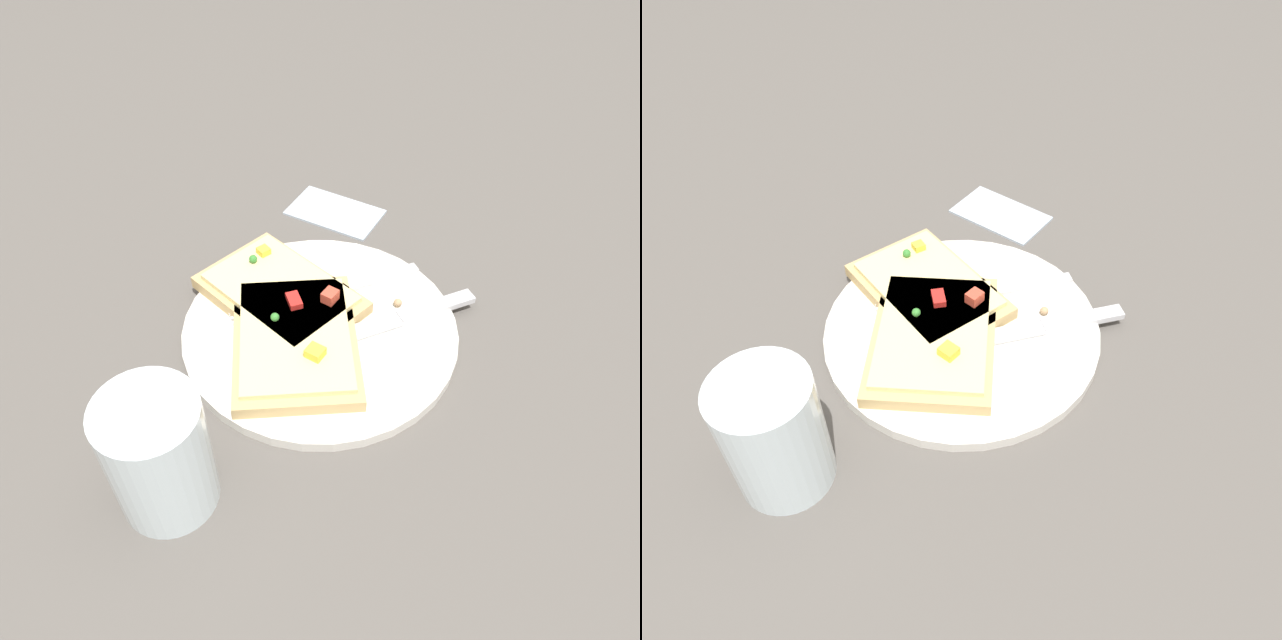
{
  "view_description": "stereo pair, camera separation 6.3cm",
  "coord_description": "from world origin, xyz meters",
  "views": [
    {
      "loc": [
        -0.21,
        0.38,
        0.48
      ],
      "look_at": [
        0.0,
        0.0,
        0.02
      ],
      "focal_mm": 35.0,
      "sensor_mm": 36.0,
      "label": 1
    },
    {
      "loc": [
        -0.26,
        0.35,
        0.48
      ],
      "look_at": [
        0.0,
        0.0,
        0.02
      ],
      "focal_mm": 35.0,
      "sensor_mm": 36.0,
      "label": 2
    }
  ],
  "objects": [
    {
      "name": "drinking_glass",
      "position": [
        0.02,
        0.22,
        0.06
      ],
      "size": [
        0.08,
        0.08,
        0.12
      ],
      "color": "silver",
      "rests_on": "ground"
    },
    {
      "name": "pizza_slice_corner",
      "position": [
        0.06,
        -0.01,
        0.02
      ],
      "size": [
        0.19,
        0.15,
        0.03
      ],
      "rotation": [
        0.0,
        0.0,
        6.01
      ],
      "color": "tan",
      "rests_on": "plate"
    },
    {
      "name": "crumb_scatter",
      "position": [
        -0.0,
        -0.02,
        0.02
      ],
      "size": [
        0.11,
        0.07,
        0.01
      ],
      "color": "tan",
      "rests_on": "plate"
    },
    {
      "name": "napkin",
      "position": [
        0.08,
        -0.19,
        0.0
      ],
      "size": [
        0.11,
        0.07,
        0.01
      ],
      "color": "silver",
      "rests_on": "ground"
    },
    {
      "name": "knife",
      "position": [
        -0.06,
        -0.04,
        0.01
      ],
      "size": [
        0.15,
        0.19,
        0.01
      ],
      "rotation": [
        0.0,
        0.0,
        7.19
      ],
      "color": "silver",
      "rests_on": "plate"
    },
    {
      "name": "plate",
      "position": [
        0.0,
        0.0,
        0.01
      ],
      "size": [
        0.28,
        0.28,
        0.01
      ],
      "color": "silver",
      "rests_on": "ground"
    },
    {
      "name": "pizza_slice_main",
      "position": [
        0.01,
        0.03,
        0.02
      ],
      "size": [
        0.19,
        0.21,
        0.03
      ],
      "rotation": [
        0.0,
        0.0,
        2.15
      ],
      "color": "tan",
      "rests_on": "plate"
    },
    {
      "name": "fork",
      "position": [
        0.02,
        -0.04,
        0.01
      ],
      "size": [
        0.15,
        0.18,
        0.01
      ],
      "rotation": [
        0.0,
        0.0,
        7.19
      ],
      "color": "silver",
      "rests_on": "plate"
    },
    {
      "name": "ground_plane",
      "position": [
        0.0,
        0.0,
        0.0
      ],
      "size": [
        4.0,
        4.0,
        0.0
      ],
      "primitive_type": "plane",
      "color": "#56514C"
    }
  ]
}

